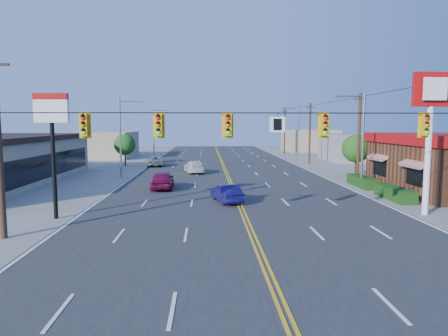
{
  "coord_description": "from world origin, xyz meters",
  "views": [
    {
      "loc": [
        -2.23,
        -19.19,
        5.45
      ],
      "look_at": [
        -0.91,
        10.49,
        2.2
      ],
      "focal_mm": 32.0,
      "sensor_mm": 36.0,
      "label": 1
    }
  ],
  "objects_px": {
    "pizza_hut_sign": "(52,129)",
    "car_magenta": "(162,181)",
    "car_white": "(194,167)",
    "car_silver": "(156,161)",
    "car_blue": "(226,194)",
    "kfc_pylon": "(430,114)",
    "signal_span": "(250,136)"
  },
  "relations": [
    {
      "from": "car_magenta",
      "to": "pizza_hut_sign",
      "type": "bearing_deg",
      "value": 62.29
    },
    {
      "from": "kfc_pylon",
      "to": "car_magenta",
      "type": "xyz_separation_m",
      "value": [
        -16.94,
        10.25,
        -5.29
      ]
    },
    {
      "from": "car_magenta",
      "to": "car_silver",
      "type": "distance_m",
      "value": 18.89
    },
    {
      "from": "car_magenta",
      "to": "car_white",
      "type": "bearing_deg",
      "value": -103.49
    },
    {
      "from": "signal_span",
      "to": "pizza_hut_sign",
      "type": "xyz_separation_m",
      "value": [
        -10.88,
        4.0,
        0.3
      ]
    },
    {
      "from": "pizza_hut_sign",
      "to": "kfc_pylon",
      "type": "bearing_deg",
      "value": 0.0
    },
    {
      "from": "kfc_pylon",
      "to": "car_blue",
      "type": "relative_size",
      "value": 2.28
    },
    {
      "from": "car_white",
      "to": "car_silver",
      "type": "distance_m",
      "value": 9.26
    },
    {
      "from": "car_blue",
      "to": "car_white",
      "type": "xyz_separation_m",
      "value": [
        -2.75,
        17.02,
        0.06
      ]
    },
    {
      "from": "car_white",
      "to": "car_silver",
      "type": "relative_size",
      "value": 0.98
    },
    {
      "from": "kfc_pylon",
      "to": "car_silver",
      "type": "relative_size",
      "value": 1.8
    },
    {
      "from": "car_magenta",
      "to": "car_blue",
      "type": "xyz_separation_m",
      "value": [
        5.1,
        -5.98,
        -0.14
      ]
    },
    {
      "from": "signal_span",
      "to": "pizza_hut_sign",
      "type": "bearing_deg",
      "value": 159.81
    },
    {
      "from": "pizza_hut_sign",
      "to": "car_blue",
      "type": "xyz_separation_m",
      "value": [
        10.16,
        4.27,
        -4.57
      ]
    },
    {
      "from": "signal_span",
      "to": "pizza_hut_sign",
      "type": "height_order",
      "value": "signal_span"
    },
    {
      "from": "pizza_hut_sign",
      "to": "car_silver",
      "type": "relative_size",
      "value": 1.45
    },
    {
      "from": "kfc_pylon",
      "to": "pizza_hut_sign",
      "type": "bearing_deg",
      "value": 180.0
    },
    {
      "from": "signal_span",
      "to": "kfc_pylon",
      "type": "height_order",
      "value": "signal_span"
    },
    {
      "from": "car_blue",
      "to": "car_silver",
      "type": "height_order",
      "value": "car_silver"
    },
    {
      "from": "car_silver",
      "to": "pizza_hut_sign",
      "type": "bearing_deg",
      "value": 78.77
    },
    {
      "from": "car_blue",
      "to": "car_silver",
      "type": "xyz_separation_m",
      "value": [
        -7.99,
        24.64,
        0.04
      ]
    },
    {
      "from": "pizza_hut_sign",
      "to": "car_silver",
      "type": "height_order",
      "value": "pizza_hut_sign"
    },
    {
      "from": "signal_span",
      "to": "car_blue",
      "type": "relative_size",
      "value": 6.52
    },
    {
      "from": "kfc_pylon",
      "to": "pizza_hut_sign",
      "type": "xyz_separation_m",
      "value": [
        -22.0,
        0.0,
        -0.86
      ]
    },
    {
      "from": "car_white",
      "to": "signal_span",
      "type": "bearing_deg",
      "value": 87.08
    },
    {
      "from": "signal_span",
      "to": "car_magenta",
      "type": "height_order",
      "value": "signal_span"
    },
    {
      "from": "kfc_pylon",
      "to": "pizza_hut_sign",
      "type": "distance_m",
      "value": 22.02
    },
    {
      "from": "pizza_hut_sign",
      "to": "car_blue",
      "type": "distance_m",
      "value": 11.93
    },
    {
      "from": "car_magenta",
      "to": "car_silver",
      "type": "height_order",
      "value": "car_magenta"
    },
    {
      "from": "pizza_hut_sign",
      "to": "car_blue",
      "type": "bearing_deg",
      "value": 22.79
    },
    {
      "from": "car_magenta",
      "to": "car_white",
      "type": "distance_m",
      "value": 11.29
    },
    {
      "from": "pizza_hut_sign",
      "to": "car_magenta",
      "type": "height_order",
      "value": "pizza_hut_sign"
    }
  ]
}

